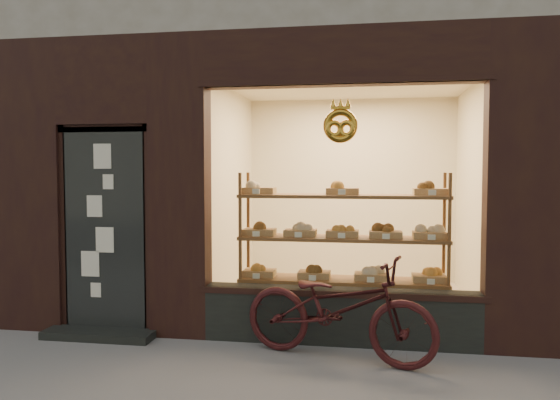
# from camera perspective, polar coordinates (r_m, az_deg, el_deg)

# --- Properties ---
(display_shelf) EXTENTS (2.20, 0.45, 1.70)m
(display_shelf) POSITION_cam_1_polar(r_m,az_deg,el_deg) (5.87, 6.53, -5.49)
(display_shelf) COLOR brown
(display_shelf) RESTS_ON ground
(bicycle) EXTENTS (1.92, 1.10, 0.95)m
(bicycle) POSITION_cam_1_polar(r_m,az_deg,el_deg) (5.08, 6.10, -11.14)
(bicycle) COLOR #371113
(bicycle) RESTS_ON ground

